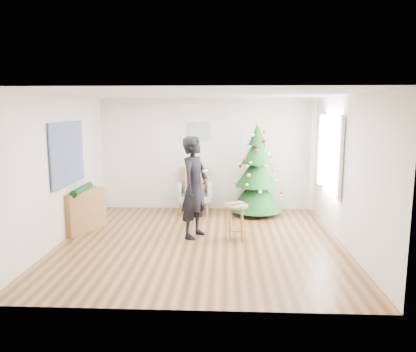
{
  "coord_description": "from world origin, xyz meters",
  "views": [
    {
      "loc": [
        0.45,
        -6.95,
        2.35
      ],
      "look_at": [
        0.1,
        0.6,
        1.1
      ],
      "focal_mm": 35.0,
      "sensor_mm": 36.0,
      "label": 1
    }
  ],
  "objects_px": {
    "christmas_tree": "(257,172)",
    "console": "(83,211)",
    "stool": "(236,222)",
    "armchair": "(195,197)",
    "standing_man": "(195,187)"
  },
  "relations": [
    {
      "from": "christmas_tree",
      "to": "standing_man",
      "type": "bearing_deg",
      "value": -126.92
    },
    {
      "from": "armchair",
      "to": "console",
      "type": "bearing_deg",
      "value": -148.59
    },
    {
      "from": "stool",
      "to": "standing_man",
      "type": "height_order",
      "value": "standing_man"
    },
    {
      "from": "stool",
      "to": "console",
      "type": "xyz_separation_m",
      "value": [
        -2.96,
        0.42,
        0.07
      ]
    },
    {
      "from": "standing_man",
      "to": "console",
      "type": "relative_size",
      "value": 1.87
    },
    {
      "from": "christmas_tree",
      "to": "console",
      "type": "height_order",
      "value": "christmas_tree"
    },
    {
      "from": "armchair",
      "to": "console",
      "type": "relative_size",
      "value": 1.02
    },
    {
      "from": "standing_man",
      "to": "console",
      "type": "xyz_separation_m",
      "value": [
        -2.2,
        0.26,
        -0.54
      ]
    },
    {
      "from": "christmas_tree",
      "to": "standing_man",
      "type": "height_order",
      "value": "christmas_tree"
    },
    {
      "from": "christmas_tree",
      "to": "stool",
      "type": "height_order",
      "value": "christmas_tree"
    },
    {
      "from": "standing_man",
      "to": "console",
      "type": "height_order",
      "value": "standing_man"
    },
    {
      "from": "christmas_tree",
      "to": "stool",
      "type": "xyz_separation_m",
      "value": [
        -0.49,
        -1.82,
        -0.63
      ]
    },
    {
      "from": "stool",
      "to": "console",
      "type": "height_order",
      "value": "console"
    },
    {
      "from": "christmas_tree",
      "to": "stool",
      "type": "relative_size",
      "value": 3.25
    },
    {
      "from": "christmas_tree",
      "to": "standing_man",
      "type": "relative_size",
      "value": 1.14
    }
  ]
}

